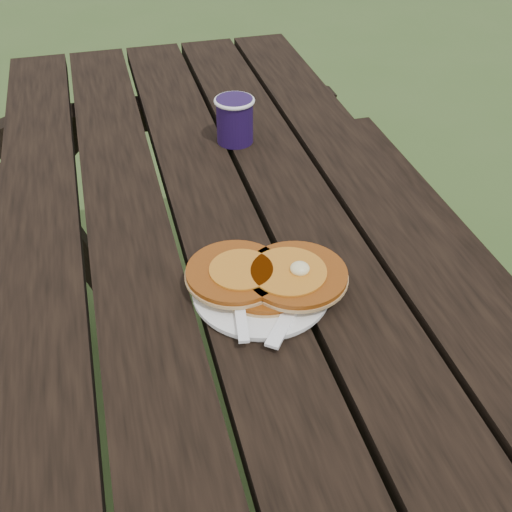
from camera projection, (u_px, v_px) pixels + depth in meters
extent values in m
plane|color=#374F21|center=(232.00, 481.00, 1.55)|extent=(60.00, 60.00, 0.00)
cube|color=black|center=(223.00, 240.00, 1.10)|extent=(0.75, 1.80, 0.04)
cube|color=black|center=(476.00, 311.00, 1.40)|extent=(0.25, 1.80, 0.04)
cylinder|color=white|center=(261.00, 291.00, 0.96)|extent=(0.21, 0.21, 0.01)
cylinder|color=#8B410F|center=(265.00, 280.00, 0.96)|extent=(0.15, 0.15, 0.01)
cylinder|color=#8B410F|center=(235.00, 272.00, 0.96)|extent=(0.15, 0.15, 0.01)
cylinder|color=#8B410F|center=(296.00, 275.00, 0.95)|extent=(0.15, 0.15, 0.01)
cylinder|color=#AB6418|center=(289.00, 271.00, 0.95)|extent=(0.11, 0.11, 0.00)
ellipsoid|color=#F4E59E|center=(300.00, 269.00, 0.94)|extent=(0.03, 0.03, 0.02)
cube|color=white|center=(294.00, 305.00, 0.92)|extent=(0.12, 0.16, 0.00)
cylinder|color=#1C0D3A|center=(235.00, 120.00, 1.31)|extent=(0.07, 0.07, 0.09)
torus|color=white|center=(234.00, 101.00, 1.28)|extent=(0.08, 0.08, 0.01)
cylinder|color=black|center=(234.00, 102.00, 1.28)|extent=(0.07, 0.07, 0.01)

